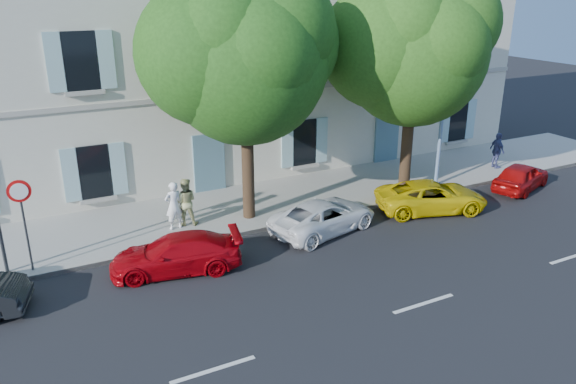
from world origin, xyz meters
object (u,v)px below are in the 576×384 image
car_red_coupe (176,254)px  street_lamp (448,82)px  car_red_hatchback (521,176)px  road_sign (22,206)px  car_white_coupe (324,216)px  car_yellow_supercar (432,196)px  tree_left (245,62)px  pedestrian_a (174,205)px  pedestrian_b (185,202)px  pedestrian_c (497,150)px  tree_right (414,54)px

car_red_coupe → street_lamp: street_lamp is taller
car_red_coupe → car_red_hatchback: size_ratio=1.15×
road_sign → street_lamp: street_lamp is taller
car_white_coupe → car_yellow_supercar: 4.57m
car_white_coupe → road_sign: road_sign is taller
tree_left → pedestrian_a: size_ratio=5.04×
street_lamp → tree_left: bearing=175.8°
pedestrian_b → pedestrian_c: size_ratio=1.04×
road_sign → street_lamp: size_ratio=0.37×
tree_left → pedestrian_a: (-2.69, 0.21, -4.66)m
pedestrian_a → pedestrian_c: pedestrian_a is taller
car_red_hatchback → pedestrian_c: bearing=-42.9°
pedestrian_a → pedestrian_b: same height
car_yellow_supercar → street_lamp: size_ratio=0.54×
pedestrian_c → car_red_coupe: bearing=110.9°
car_yellow_supercar → tree_right: 5.42m
car_yellow_supercar → tree_right: tree_right is taller
car_red_coupe → tree_right: 11.59m
road_sign → pedestrian_a: bearing=12.2°
car_white_coupe → pedestrian_b: (-4.15, 2.41, 0.44)m
car_red_coupe → street_lamp: size_ratio=0.51×
pedestrian_b → pedestrian_c: 14.57m
street_lamp → pedestrian_b: 11.17m
car_white_coupe → tree_left: (-1.92, 2.05, 5.10)m
car_red_hatchback → road_sign: size_ratio=1.19×
tree_left → pedestrian_a: 5.38m
car_yellow_supercar → car_red_hatchback: bearing=-70.9°
car_red_hatchback → car_red_coupe: bearing=71.4°
car_white_coupe → pedestrian_a: (-4.60, 2.26, 0.44)m
tree_right → road_sign: (-14.05, -0.45, -3.43)m
tree_left → pedestrian_c: size_ratio=5.23×
tree_right → pedestrian_a: size_ratio=5.02×
tree_left → tree_right: bearing=-2.9°
street_lamp → road_sign: bearing=-179.4°
road_sign → street_lamp: 15.81m
car_yellow_supercar → pedestrian_a: size_ratio=2.44×
tree_left → road_sign: (-7.31, -0.79, -3.47)m
car_white_coupe → pedestrian_c: pedestrian_c is taller
car_white_coupe → pedestrian_a: pedestrian_a is taller
car_yellow_supercar → road_sign: size_ratio=1.47×
tree_left → pedestrian_b: tree_left is taller
tree_left → pedestrian_a: tree_left is taller
car_yellow_supercar → road_sign: road_sign is taller
street_lamp → pedestrian_b: (-10.57, 0.98, -3.46)m
car_red_coupe → pedestrian_a: pedestrian_a is taller
car_red_coupe → pedestrian_b: 3.15m
street_lamp → car_red_coupe: bearing=-170.9°
car_white_coupe → car_yellow_supercar: bearing=-107.3°
pedestrian_b → pedestrian_c: bearing=-160.4°
car_red_hatchback → tree_left: size_ratio=0.39×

